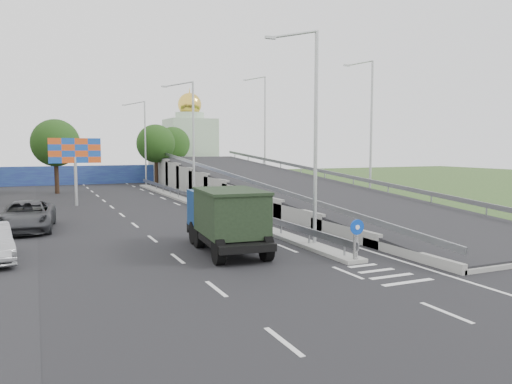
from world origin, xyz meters
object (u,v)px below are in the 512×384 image
lamp_post_far (144,138)px  church (190,143)px  sign_bollard (356,239)px  billboard (75,155)px  lamp_post_mid (191,135)px  dump_truck (226,216)px  parked_car_c (27,216)px  lamp_post_near (312,126)px

lamp_post_far → church: (9.89, 14.00, -0.50)m
sign_bollard → church: size_ratio=0.12×
church → billboard: 37.23m
lamp_post_far → billboard: (-9.11, -18.00, -1.62)m
lamp_post_far → lamp_post_mid: bearing=-90.0°
church → billboard: bearing=-120.7°
dump_truck → parked_car_c: 12.97m
lamp_post_far → dump_truck: lamp_post_far is taller
church → dump_truck: (-13.99, -53.21, -3.69)m
sign_bollard → parked_car_c: 19.05m
billboard → parked_car_c: 12.43m
church → dump_truck: bearing=-104.7°
sign_bollard → lamp_post_near: size_ratio=0.17×
lamp_post_mid → dump_truck: bearing=-102.0°
lamp_post_near → dump_truck: 5.91m
billboard → lamp_post_mid: bearing=-12.4°
lamp_post_far → billboard: 20.24m
parked_car_c → dump_truck: bearing=-44.0°
lamp_post_mid → lamp_post_near: bearing=-90.0°
billboard → dump_truck: (5.01, -21.21, -2.56)m
lamp_post_mid → lamp_post_far: size_ratio=1.00×
billboard → lamp_post_near: bearing=-67.5°
lamp_post_near → parked_car_c: (-12.61, 10.55, -4.95)m
lamp_post_far → church: church is taller
sign_bollard → lamp_post_far: 44.08m
lamp_post_near → church: church is taller
church → billboard: (-19.00, -32.00, -1.12)m
sign_bollard → billboard: (-9.00, 25.83, 3.15)m
sign_bollard → billboard: 27.53m
lamp_post_near → church: (9.89, 54.00, -0.50)m
parked_car_c → lamp_post_mid: bearing=41.7°
lamp_post_near → lamp_post_far: bearing=90.0°
billboard → parked_car_c: bearing=-107.0°
lamp_post_far → parked_car_c: size_ratio=1.63×
lamp_post_near → lamp_post_far: (0.00, 40.00, 0.00)m
lamp_post_near → sign_bollard: bearing=-91.6°
church → lamp_post_mid: bearing=-106.2°
lamp_post_near → billboard: 23.87m
billboard → sign_bollard: bearing=-70.8°
billboard → dump_truck: size_ratio=0.81×
lamp_post_near → parked_car_c: bearing=140.1°
church → dump_truck: church is taller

